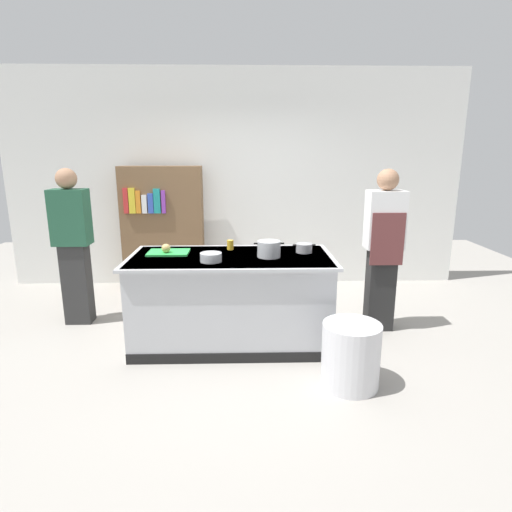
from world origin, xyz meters
name	(u,v)px	position (x,y,z in m)	size (l,w,h in m)	color
ground_plane	(232,342)	(0.00, 0.00, 0.00)	(10.00, 10.00, 0.00)	#9E9991
back_wall	(235,180)	(0.00, 2.10, 1.50)	(6.40, 0.12, 3.00)	white
counter_island	(231,298)	(0.00, 0.00, 0.47)	(1.98, 0.98, 0.90)	#B7BABF
cutting_board	(169,252)	(-0.62, 0.13, 0.91)	(0.40, 0.28, 0.02)	green
onion	(166,248)	(-0.64, 0.08, 0.96)	(0.09, 0.09, 0.09)	tan
stock_pot	(269,249)	(0.37, -0.04, 0.98)	(0.29, 0.22, 0.16)	#B7BABF
sauce_pan	(304,248)	(0.73, 0.14, 0.95)	(0.23, 0.16, 0.09)	#99999E
mixing_bowl	(211,257)	(-0.18, -0.21, 0.94)	(0.20, 0.20, 0.08)	#B7BABF
juice_cup	(230,245)	(-0.01, 0.28, 0.95)	(0.07, 0.07, 0.10)	yellow
trash_bin	(351,355)	(1.00, -0.85, 0.27)	(0.47, 0.47, 0.54)	silver
person_chef	(383,247)	(1.59, 0.30, 0.91)	(0.38, 0.25, 1.72)	#252525
person_guest	(73,244)	(-1.74, 0.57, 0.91)	(0.38, 0.24, 1.72)	#2E2E2E
bookshelf	(163,229)	(-0.99, 1.80, 0.85)	(1.10, 0.31, 1.70)	brown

